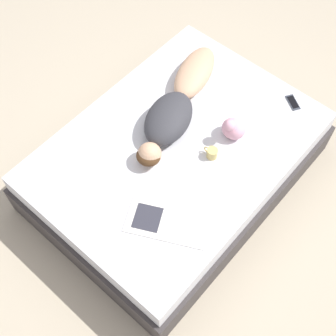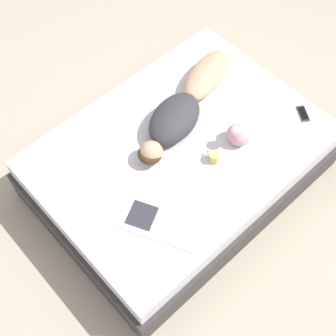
# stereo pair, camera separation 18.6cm
# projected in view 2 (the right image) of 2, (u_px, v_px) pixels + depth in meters

# --- Properties ---
(ground_plane) EXTENTS (12.00, 12.00, 0.00)m
(ground_plane) POSITION_uv_depth(u_px,v_px,m) (179.00, 178.00, 3.83)
(ground_plane) COLOR #B7A88E
(bed) EXTENTS (1.54, 2.11, 0.48)m
(bed) POSITION_uv_depth(u_px,v_px,m) (179.00, 163.00, 3.62)
(bed) COLOR #383333
(bed) RESTS_ON ground_plane
(person) EXTENTS (0.59, 1.24, 0.20)m
(person) POSITION_uv_depth(u_px,v_px,m) (184.00, 106.00, 3.49)
(person) COLOR tan
(person) RESTS_ON bed
(open_magazine) EXTENTS (0.61, 0.49, 0.01)m
(open_magazine) POSITION_uv_depth(u_px,v_px,m) (160.00, 222.00, 3.09)
(open_magazine) COLOR silver
(open_magazine) RESTS_ON bed
(coffee_mug) EXTENTS (0.11, 0.08, 0.08)m
(coffee_mug) POSITION_uv_depth(u_px,v_px,m) (214.00, 157.00, 3.31)
(coffee_mug) COLOR tan
(coffee_mug) RESTS_ON bed
(cell_phone) EXTENTS (0.16, 0.13, 0.01)m
(cell_phone) POSITION_uv_depth(u_px,v_px,m) (303.00, 114.00, 3.56)
(cell_phone) COLOR #333842
(cell_phone) RESTS_ON bed
(plush_toy) EXTENTS (0.18, 0.18, 0.22)m
(plush_toy) POSITION_uv_depth(u_px,v_px,m) (238.00, 134.00, 3.36)
(plush_toy) COLOR #DB9EB2
(plush_toy) RESTS_ON bed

